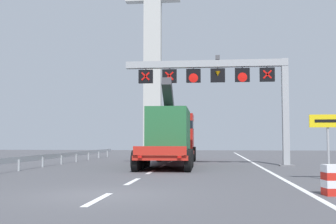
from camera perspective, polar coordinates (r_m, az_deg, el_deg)
ground at (r=12.81m, az=-9.12°, el=-11.04°), size 112.00×112.00×0.00m
lane_markings at (r=34.09m, az=0.74°, el=-6.55°), size 0.20×57.87×0.01m
edge_line_right at (r=24.50m, az=12.89°, el=-7.52°), size 0.20×63.00×0.01m
overhead_lane_gantry at (r=27.44m, az=7.87°, el=4.30°), size 10.71×0.90×7.10m
heavy_haul_truck_red at (r=28.94m, az=0.64°, el=-3.11°), size 3.15×14.09×5.30m
exit_sign_yellow at (r=18.16m, az=20.86°, el=-2.34°), size 1.48×0.15×2.65m
guardrail_left at (r=27.85m, az=-15.44°, el=-5.88°), size 0.13×31.30×0.76m
bridge_pylon_distant at (r=70.72m, az=-2.07°, el=11.79°), size 9.00×2.00×40.56m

